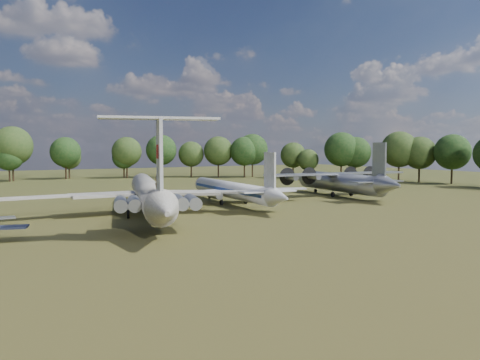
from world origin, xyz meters
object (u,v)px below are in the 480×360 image
il62_airliner (149,198)px  tu104_jet (231,193)px  an12_transport (339,185)px  person_on_il62 (157,182)px

il62_airliner → tu104_jet: size_ratio=1.34×
il62_airliner → an12_transport: size_ratio=1.47×
il62_airliner → tu104_jet: (16.50, 5.92, -0.60)m
il62_airliner → an12_transport: 41.55m
tu104_jet → an12_transport: an12_transport is taller
il62_airliner → person_on_il62: 14.26m
tu104_jet → person_on_il62: (-20.13, -19.31, 3.89)m
il62_airliner → tu104_jet: il62_airliner is taller
il62_airliner → an12_transport: il62_airliner is taller
an12_transport → person_on_il62: (-44.66, -19.93, 3.50)m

